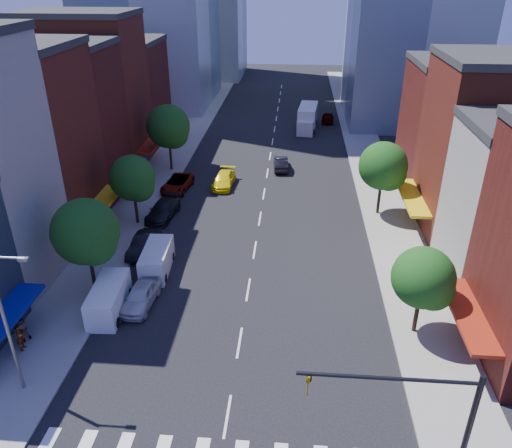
{
  "coord_description": "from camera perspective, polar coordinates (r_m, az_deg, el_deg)",
  "views": [
    {
      "loc": [
        3.11,
        -19.1,
        21.8
      ],
      "look_at": [
        0.5,
        13.22,
        5.0
      ],
      "focal_mm": 35.0,
      "sensor_mm": 36.0,
      "label": 1
    }
  ],
  "objects": [
    {
      "name": "box_truck",
      "position": [
        76.29,
        5.89,
        11.89
      ],
      "size": [
        3.24,
        8.57,
        3.37
      ],
      "rotation": [
        0.0,
        0.0,
        -0.1
      ],
      "color": "silver",
      "rests_on": "ground"
    },
    {
      "name": "cargo_van_near",
      "position": [
        36.72,
        -16.53,
        -8.33
      ],
      "size": [
        2.31,
        5.11,
        2.13
      ],
      "rotation": [
        0.0,
        0.0,
        0.06
      ],
      "color": "white",
      "rests_on": "ground"
    },
    {
      "name": "bldg_left_3",
      "position": [
        55.67,
        -21.61,
        10.61
      ],
      "size": [
        12.0,
        8.0,
        15.0
      ],
      "primitive_type": "cube",
      "color": "#501514",
      "rests_on": "ground"
    },
    {
      "name": "bldg_left_2",
      "position": [
        48.37,
        -25.79,
        8.08
      ],
      "size": [
        12.0,
        9.0,
        16.0
      ],
      "primitive_type": "cube",
      "color": "maroon",
      "rests_on": "ground"
    },
    {
      "name": "pedestrian_near",
      "position": [
        35.33,
        -25.36,
        -11.57
      ],
      "size": [
        0.57,
        0.77,
        1.95
      ],
      "primitive_type": "imported",
      "rotation": [
        0.0,
        0.0,
        1.72
      ],
      "color": "#999999",
      "rests_on": "sidewalk_left"
    },
    {
      "name": "bldg_left_4",
      "position": [
        62.94,
        -18.57,
        13.82
      ],
      "size": [
        12.0,
        9.0,
        17.0
      ],
      "primitive_type": "cube",
      "color": "maroon",
      "rests_on": "ground"
    },
    {
      "name": "parked_car_third",
      "position": [
        55.09,
        -9.0,
        4.57
      ],
      "size": [
        3.09,
        5.66,
        1.5
      ],
      "primitive_type": "imported",
      "rotation": [
        0.0,
        0.0,
        -0.11
      ],
      "color": "#999999",
      "rests_on": "ground"
    },
    {
      "name": "taxi",
      "position": [
        55.6,
        -3.69,
        5.08
      ],
      "size": [
        2.38,
        5.26,
        1.49
      ],
      "primitive_type": "imported",
      "rotation": [
        0.0,
        0.0,
        -0.06
      ],
      "color": "yellow",
      "rests_on": "ground"
    },
    {
      "name": "bldg_left_5",
      "position": [
        72.01,
        -15.54,
        14.16
      ],
      "size": [
        12.0,
        10.0,
        13.0
      ],
      "primitive_type": "cube",
      "color": "#501514",
      "rests_on": "ground"
    },
    {
      "name": "cargo_van_far",
      "position": [
        40.45,
        -11.3,
        -4.11
      ],
      "size": [
        2.2,
        4.96,
        2.07
      ],
      "rotation": [
        0.0,
        0.0,
        0.05
      ],
      "color": "silver",
      "rests_on": "ground"
    },
    {
      "name": "parked_car_front",
      "position": [
        37.03,
        -13.04,
        -8.01
      ],
      "size": [
        2.19,
        4.74,
        1.57
      ],
      "primitive_type": "imported",
      "rotation": [
        0.0,
        0.0,
        -0.07
      ],
      "color": "silver",
      "rests_on": "ground"
    },
    {
      "name": "sidewalk_right",
      "position": [
        63.66,
        12.91,
        6.73
      ],
      "size": [
        5.0,
        120.0,
        0.15
      ],
      "primitive_type": "cube",
      "color": "gray",
      "rests_on": "ground"
    },
    {
      "name": "parked_car_second",
      "position": [
        43.51,
        -12.68,
        -2.24
      ],
      "size": [
        2.07,
        4.85,
        1.56
      ],
      "primitive_type": "imported",
      "rotation": [
        0.0,
        0.0,
        -0.09
      ],
      "color": "black",
      "rests_on": "ground"
    },
    {
      "name": "bldg_right_3",
      "position": [
        58.09,
        22.74,
        10.01
      ],
      "size": [
        12.0,
        10.0,
        13.0
      ],
      "primitive_type": "cube",
      "color": "#501514",
      "rests_on": "ground"
    },
    {
      "name": "parked_car_rear",
      "position": [
        49.17,
        -10.59,
        1.59
      ],
      "size": [
        2.84,
        5.64,
        1.57
      ],
      "primitive_type": "imported",
      "rotation": [
        0.0,
        0.0,
        -0.12
      ],
      "color": "black",
      "rests_on": "ground"
    },
    {
      "name": "tree_right_near",
      "position": [
        33.37,
        18.8,
        -6.13
      ],
      "size": [
        4.0,
        4.0,
        6.2
      ],
      "color": "black",
      "rests_on": "sidewalk_right"
    },
    {
      "name": "tree_right_far",
      "position": [
        48.86,
        14.48,
        6.21
      ],
      "size": [
        4.6,
        4.6,
        7.2
      ],
      "color": "black",
      "rests_on": "sidewalk_right"
    },
    {
      "name": "tree_left_far",
      "position": [
        59.26,
        -9.86,
        10.72
      ],
      "size": [
        5.0,
        5.0,
        7.75
      ],
      "color": "black",
      "rests_on": "sidewalk_left"
    },
    {
      "name": "traffic_car_oncoming",
      "position": [
        60.44,
        2.83,
        6.99
      ],
      "size": [
        2.01,
        4.79,
        1.54
      ],
      "primitive_type": "imported",
      "rotation": [
        0.0,
        0.0,
        3.22
      ],
      "color": "black",
      "rests_on": "ground"
    },
    {
      "name": "tree_left_near",
      "position": [
        37.38,
        -18.71,
        -1.13
      ],
      "size": [
        4.8,
        4.8,
        7.3
      ],
      "color": "black",
      "rests_on": "sidewalk_left"
    },
    {
      "name": "tree_left_mid",
      "position": [
        46.8,
        -13.77,
        4.91
      ],
      "size": [
        4.2,
        4.2,
        6.65
      ],
      "color": "black",
      "rests_on": "sidewalk_left"
    },
    {
      "name": "bldg_right_2",
      "position": [
        48.81,
        26.13,
        7.54
      ],
      "size": [
        12.0,
        10.0,
        15.0
      ],
      "primitive_type": "cube",
      "color": "maroon",
      "rests_on": "ground"
    },
    {
      "name": "pedestrian_far",
      "position": [
        36.01,
        -25.24,
        -10.76
      ],
      "size": [
        1.12,
        1.18,
        1.92
      ],
      "primitive_type": "imported",
      "rotation": [
        0.0,
        0.0,
        -2.15
      ],
      "color": "#999999",
      "rests_on": "sidewalk_left"
    },
    {
      "name": "sidewalk_left",
      "position": [
        64.87,
        -9.66,
        7.43
      ],
      "size": [
        5.0,
        120.0,
        0.15
      ],
      "primitive_type": "cube",
      "color": "gray",
      "rests_on": "ground"
    },
    {
      "name": "ground",
      "position": [
        29.15,
        -3.29,
        -21.08
      ],
      "size": [
        220.0,
        220.0,
        0.0
      ],
      "primitive_type": "plane",
      "color": "black",
      "rests_on": "ground"
    },
    {
      "name": "streetlight",
      "position": [
        29.99,
        -26.59,
        -9.41
      ],
      "size": [
        2.25,
        0.25,
        9.0
      ],
      "color": "slate",
      "rests_on": "sidewalk_left"
    },
    {
      "name": "traffic_signal",
      "position": [
        23.9,
        21.24,
        -22.71
      ],
      "size": [
        7.24,
        2.24,
        8.0
      ],
      "color": "black",
      "rests_on": "sidewalk_right"
    },
    {
      "name": "traffic_car_far",
      "position": [
        80.63,
        8.21,
        11.98
      ],
      "size": [
        2.06,
        4.49,
        1.49
      ],
      "primitive_type": "imported",
      "rotation": [
        0.0,
        0.0,
        3.07
      ],
      "color": "#999999",
      "rests_on": "ground"
    }
  ]
}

